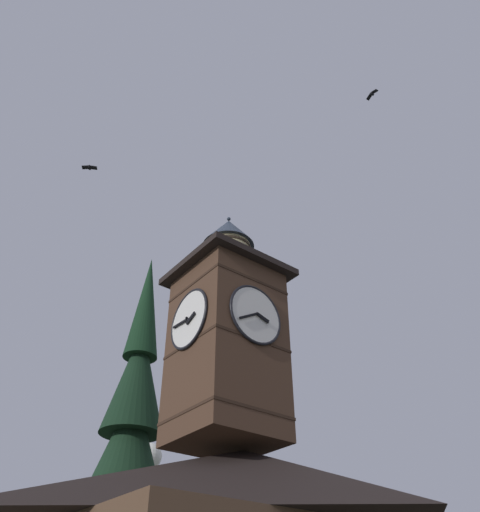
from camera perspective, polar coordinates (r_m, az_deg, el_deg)
name	(u,v)px	position (r m, az deg, el deg)	size (l,w,h in m)	color
clock_tower	(227,333)	(18.83, -1.45, -8.41)	(3.85, 3.85, 9.33)	#4C3323
pine_tree_behind	(125,476)	(24.11, -12.39, -22.39)	(5.08, 5.08, 18.58)	#473323
moon	(149,456)	(48.64, -9.86, -20.68)	(2.18, 2.18, 2.18)	silver
flying_bird_high	(372,94)	(25.07, 14.19, 16.74)	(0.23, 0.65, 0.15)	black
flying_bird_low	(90,167)	(21.52, -16.08, 9.25)	(0.58, 0.47, 0.14)	black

